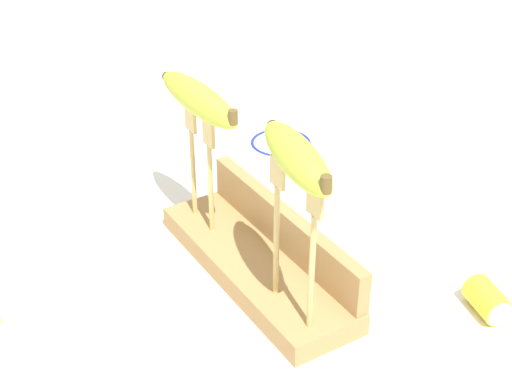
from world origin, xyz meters
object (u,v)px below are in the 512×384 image
banana_chunk_far (488,300)px  fork_stand_right (294,231)px  wire_coil (281,141)px  fork_stand_left (201,158)px  banana_raised_left (198,99)px  banana_raised_right (297,157)px

banana_chunk_far → fork_stand_right: bearing=-115.1°
fork_stand_right → wire_coil: bearing=148.2°
fork_stand_left → banana_raised_left: (-0.00, -0.00, 0.09)m
fork_stand_left → banana_raised_left: bearing=-179.1°
fork_stand_right → fork_stand_left: bearing=180.0°
banana_raised_left → banana_raised_right: banana_raised_right is taller
banana_raised_left → banana_chunk_far: banana_raised_left is taller
banana_raised_right → banana_chunk_far: banana_raised_right is taller
banana_raised_right → wire_coil: size_ratio=1.56×
banana_raised_right → banana_chunk_far: (0.11, 0.22, -0.22)m
fork_stand_left → fork_stand_right: size_ratio=0.89×
fork_stand_right → banana_raised_left: bearing=-180.0°
fork_stand_left → banana_raised_right: size_ratio=0.99×
wire_coil → fork_stand_right: bearing=-31.8°
banana_raised_left → fork_stand_right: bearing=0.0°
fork_stand_left → wire_coil: fork_stand_left is taller
fork_stand_left → banana_chunk_far: 0.42m
fork_stand_left → wire_coil: bearing=126.7°
fork_stand_left → banana_raised_left: banana_raised_left is taller
banana_chunk_far → banana_raised_right: bearing=-115.1°
fork_stand_right → banana_raised_right: banana_raised_right is taller
banana_raised_right → banana_raised_left: bearing=-180.0°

